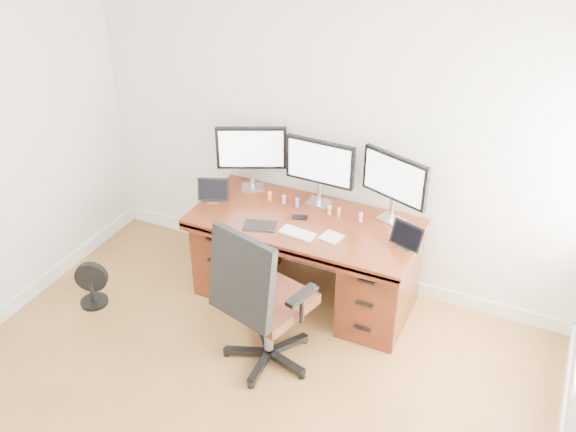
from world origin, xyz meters
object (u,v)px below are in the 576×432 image
at_px(monitor_center, 320,164).
at_px(office_chair, 263,321).
at_px(desk, 306,256).
at_px(floor_fan, 91,285).
at_px(keyboard, 298,233).

bearing_deg(monitor_center, office_chair, -86.36).
distance_m(office_chair, monitor_center, 1.25).
bearing_deg(desk, floor_fan, -152.30).
bearing_deg(keyboard, office_chair, -83.79).
distance_m(desk, keyboard, 0.43).
xyz_separation_m(office_chair, monitor_center, (-0.03, 1.03, 0.71)).
bearing_deg(floor_fan, monitor_center, 11.84).
bearing_deg(monitor_center, desk, -87.87).
relative_size(floor_fan, monitor_center, 0.68).
bearing_deg(office_chair, floor_fan, -165.24).
xyz_separation_m(desk, floor_fan, (-1.49, -0.78, -0.22)).
bearing_deg(floor_fan, desk, 5.15).
bearing_deg(office_chair, desk, 107.24).
height_order(desk, office_chair, office_chair).
relative_size(desk, keyboard, 6.50).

